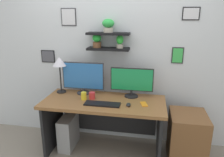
# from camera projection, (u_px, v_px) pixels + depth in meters

# --- Properties ---
(ground_plane) EXTENTS (8.00, 8.00, 0.00)m
(ground_plane) POSITION_uv_depth(u_px,v_px,m) (104.00, 151.00, 2.97)
(ground_plane) COLOR gray
(back_wall_assembly) EXTENTS (4.40, 0.24, 2.70)m
(back_wall_assembly) POSITION_uv_depth(u_px,v_px,m) (110.00, 49.00, 2.99)
(back_wall_assembly) COLOR silver
(back_wall_assembly) RESTS_ON ground
(desk) EXTENTS (1.57, 0.68, 0.75)m
(desk) POSITION_uv_depth(u_px,v_px,m) (105.00, 114.00, 2.86)
(desk) COLOR brown
(desk) RESTS_ON ground
(monitor_left) EXTENTS (0.58, 0.18, 0.44)m
(monitor_left) POSITION_uv_depth(u_px,v_px,m) (83.00, 77.00, 2.95)
(monitor_left) COLOR #2D2D33
(monitor_left) RESTS_ON desk
(monitor_right) EXTENTS (0.57, 0.18, 0.39)m
(monitor_right) POSITION_uv_depth(u_px,v_px,m) (132.00, 81.00, 2.84)
(monitor_right) COLOR black
(monitor_right) RESTS_ON desk
(keyboard) EXTENTS (0.44, 0.14, 0.02)m
(keyboard) POSITION_uv_depth(u_px,v_px,m) (102.00, 104.00, 2.62)
(keyboard) COLOR black
(keyboard) RESTS_ON desk
(computer_mouse) EXTENTS (0.06, 0.09, 0.03)m
(computer_mouse) POSITION_uv_depth(u_px,v_px,m) (128.00, 105.00, 2.59)
(computer_mouse) COLOR black
(computer_mouse) RESTS_ON desk
(desk_lamp) EXTENTS (0.19, 0.19, 0.51)m
(desk_lamp) POSITION_uv_depth(u_px,v_px,m) (60.00, 64.00, 2.93)
(desk_lamp) COLOR black
(desk_lamp) RESTS_ON desk
(cell_phone) EXTENTS (0.10, 0.15, 0.01)m
(cell_phone) POSITION_uv_depth(u_px,v_px,m) (144.00, 104.00, 2.63)
(cell_phone) COLOR orange
(cell_phone) RESTS_ON desk
(coffee_mug) EXTENTS (0.08, 0.08, 0.09)m
(coffee_mug) POSITION_uv_depth(u_px,v_px,m) (92.00, 96.00, 2.80)
(coffee_mug) COLOR red
(coffee_mug) RESTS_ON desk
(pen_cup) EXTENTS (0.07, 0.07, 0.10)m
(pen_cup) POSITION_uv_depth(u_px,v_px,m) (84.00, 96.00, 2.78)
(pen_cup) COLOR yellow
(pen_cup) RESTS_ON desk
(drawer_cabinet) EXTENTS (0.44, 0.50, 0.64)m
(drawer_cabinet) POSITION_uv_depth(u_px,v_px,m) (187.00, 138.00, 2.69)
(drawer_cabinet) COLOR brown
(drawer_cabinet) RESTS_ON ground
(computer_tower_left) EXTENTS (0.18, 0.40, 0.45)m
(computer_tower_left) POSITION_uv_depth(u_px,v_px,m) (69.00, 132.00, 3.02)
(computer_tower_left) COLOR #99999E
(computer_tower_left) RESTS_ON ground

